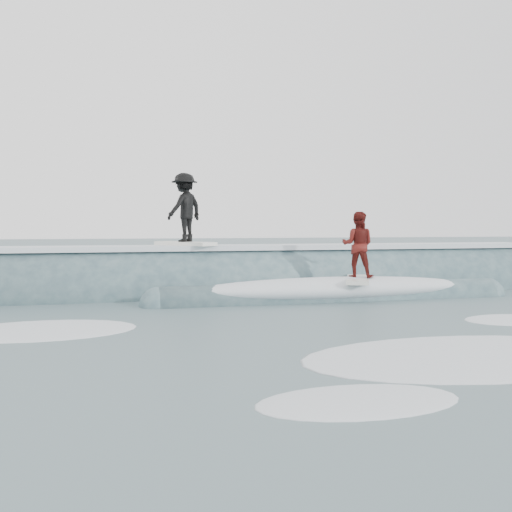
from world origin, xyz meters
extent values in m
plane|color=#3D535A|center=(0.00, 0.00, 0.00)|extent=(160.00, 160.00, 0.00)
cylinder|color=#334B56|center=(0.00, 6.34, 0.00)|extent=(20.84, 2.46, 2.46)
cylinder|color=#334B56|center=(1.80, 4.14, 0.00)|extent=(9.00, 0.94, 0.94)
sphere|color=#334B56|center=(-2.70, 4.14, 0.00)|extent=(0.94, 0.94, 0.94)
sphere|color=#334B56|center=(6.30, 4.14, 0.00)|extent=(0.94, 0.94, 0.94)
cube|color=silver|center=(0.00, 6.34, 1.30)|extent=(18.00, 1.30, 0.14)
ellipsoid|color=silver|center=(1.80, 4.14, 0.30)|extent=(7.60, 1.30, 0.60)
cube|color=white|center=(-1.78, 6.34, 1.42)|extent=(1.59, 1.96, 0.10)
imported|color=black|center=(-1.78, 6.34, 2.42)|extent=(1.39, 1.34, 1.90)
cube|color=silver|center=(2.41, 4.14, 0.52)|extent=(1.33, 2.05, 0.10)
imported|color=#54130F|center=(2.41, 4.14, 1.42)|extent=(1.04, 0.97, 1.71)
ellipsoid|color=silver|center=(-1.21, -3.84, 0.00)|extent=(2.42, 1.65, 0.10)
ellipsoid|color=silver|center=(1.35, -2.26, 0.00)|extent=(4.51, 3.07, 0.10)
ellipsoid|color=silver|center=(-5.06, 1.50, 0.00)|extent=(3.31, 2.25, 0.10)
cylinder|color=#334B56|center=(5.64, 18.00, 0.00)|extent=(22.00, 0.80, 0.80)
cylinder|color=#334B56|center=(-1.88, 22.00, 0.00)|extent=(22.00, 0.60, 0.60)
camera|label=1|loc=(-3.81, -9.46, 1.90)|focal=40.00mm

